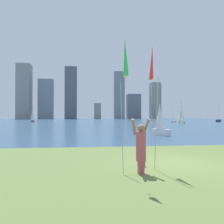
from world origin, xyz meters
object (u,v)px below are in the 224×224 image
at_px(kite_flag_right, 152,66).
at_px(sailboat_3, 160,120).
at_px(sailboat_6, 218,120).
at_px(sailboat_0, 33,116).
at_px(sailboat_2, 181,115).
at_px(bag, 142,163).
at_px(person, 141,146).
at_px(kite_flag_left, 125,60).
at_px(sailboat_5, 173,121).

relative_size(kite_flag_right, sailboat_3, 0.92).
bearing_deg(sailboat_6, sailboat_0, 175.12).
distance_m(sailboat_0, sailboat_2, 39.50).
relative_size(kite_flag_right, sailboat_6, 0.76).
distance_m(sailboat_0, sailboat_6, 52.42).
relative_size(bag, sailboat_3, 0.06).
xyz_separation_m(person, kite_flag_left, (-0.59, -0.43, 2.71)).
relative_size(person, kite_flag_left, 0.41).
distance_m(sailboat_3, sailboat_5, 38.42).
height_order(kite_flag_right, bag, kite_flag_right).
height_order(bag, sailboat_5, sailboat_5).
distance_m(bag, sailboat_2, 46.10).
height_order(person, sailboat_0, sailboat_0).
xyz_separation_m(bag, sailboat_2, (19.84, 41.58, 1.76)).
bearing_deg(sailboat_0, sailboat_6, -4.88).
distance_m(kite_flag_left, sailboat_2, 47.69).
relative_size(person, sailboat_6, 0.31).
xyz_separation_m(sailboat_2, sailboat_3, (-15.05, -29.54, -0.47)).
height_order(sailboat_3, sailboat_5, sailboat_3).
bearing_deg(sailboat_3, person, -111.29).
bearing_deg(kite_flag_left, sailboat_5, 66.67).
relative_size(kite_flag_right, sailboat_2, 0.82).
height_order(kite_flag_left, sailboat_6, sailboat_6).
height_order(kite_flag_right, sailboat_0, sailboat_0).
xyz_separation_m(person, sailboat_6, (35.18, 51.51, -0.47)).
xyz_separation_m(person, sailboat_0, (-17.03, 55.97, 0.83)).
relative_size(kite_flag_left, sailboat_0, 0.92).
xyz_separation_m(person, sailboat_3, (5.05, 12.96, 0.55)).
xyz_separation_m(kite_flag_right, sailboat_6, (34.58, 50.81, -3.27)).
relative_size(bag, sailboat_2, 0.05).
relative_size(kite_flag_left, kite_flag_right, 0.98).
distance_m(sailboat_2, sailboat_6, 17.62).
xyz_separation_m(person, sailboat_2, (20.10, 42.50, 1.02)).
distance_m(kite_flag_left, sailboat_5, 53.03).
height_order(kite_flag_left, sailboat_0, sailboat_0).
bearing_deg(sailboat_0, sailboat_5, -11.78).
bearing_deg(sailboat_3, sailboat_6, 51.99).
bearing_deg(sailboat_0, bag, -72.55).
height_order(sailboat_0, sailboat_5, sailboat_0).
bearing_deg(kite_flag_left, sailboat_6, 55.45).
bearing_deg(person, sailboat_5, 71.20).
distance_m(kite_flag_left, kite_flag_right, 1.64).
bearing_deg(sailboat_5, sailboat_0, 168.22).
xyz_separation_m(kite_flag_left, sailboat_0, (-16.44, 56.40, -1.88)).
bearing_deg(sailboat_2, person, -115.31).
bearing_deg(person, sailboat_2, 68.81).
height_order(person, sailboat_5, sailboat_5).
bearing_deg(bag, sailboat_3, 68.30).
height_order(sailboat_0, sailboat_6, sailboat_6).
bearing_deg(sailboat_2, kite_flag_right, -115.02).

